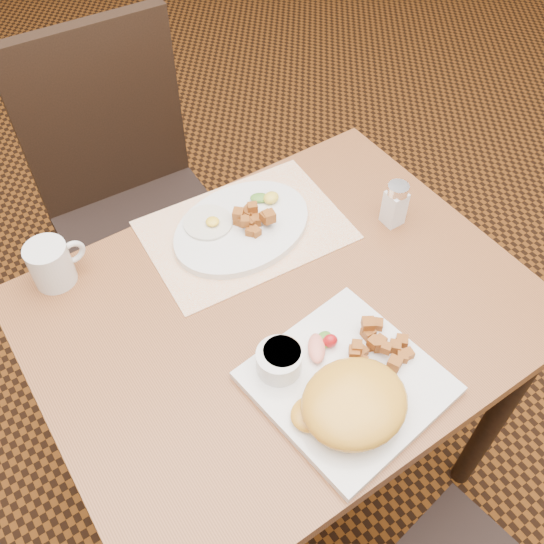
{
  "coord_description": "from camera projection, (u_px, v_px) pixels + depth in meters",
  "views": [
    {
      "loc": [
        -0.39,
        -0.54,
        1.66
      ],
      "look_at": [
        -0.0,
        0.04,
        0.82
      ],
      "focal_mm": 40.0,
      "sensor_mm": 36.0,
      "label": 1
    }
  ],
  "objects": [
    {
      "name": "home_fries_sq",
      "position": [
        379.0,
        345.0,
        1.04
      ],
      "size": [
        0.12,
        0.11,
        0.04
      ],
      "color": "#A2561A",
      "rests_on": "plate_square"
    },
    {
      "name": "fried_egg",
      "position": [
        209.0,
        222.0,
        1.23
      ],
      "size": [
        0.1,
        0.1,
        0.02
      ],
      "color": "white",
      "rests_on": "plate_oval"
    },
    {
      "name": "table",
      "position": [
        284.0,
        340.0,
        1.21
      ],
      "size": [
        0.9,
        0.7,
        0.75
      ],
      "color": "brown",
      "rests_on": "ground"
    },
    {
      "name": "home_fries_ov",
      "position": [
        253.0,
        218.0,
        1.22
      ],
      "size": [
        0.07,
        0.08,
        0.04
      ],
      "color": "#A2561A",
      "rests_on": "plate_oval"
    },
    {
      "name": "hollandaise_mound",
      "position": [
        353.0,
        404.0,
        0.95
      ],
      "size": [
        0.18,
        0.16,
        0.06
      ],
      "color": "gold",
      "rests_on": "plate_square"
    },
    {
      "name": "garnish_ov",
      "position": [
        267.0,
        198.0,
        1.27
      ],
      "size": [
        0.06,
        0.06,
        0.02
      ],
      "color": "#387223",
      "rests_on": "plate_oval"
    },
    {
      "name": "plate_oval",
      "position": [
        242.0,
        227.0,
        1.24
      ],
      "size": [
        0.34,
        0.27,
        0.02
      ],
      "primitive_type": null,
      "rotation": [
        0.0,
        0.0,
        0.15
      ],
      "color": "silver",
      "rests_on": "placemat"
    },
    {
      "name": "ramekin",
      "position": [
        279.0,
        360.0,
        1.01
      ],
      "size": [
        0.08,
        0.08,
        0.04
      ],
      "color": "silver",
      "rests_on": "plate_square"
    },
    {
      "name": "chair_far",
      "position": [
        131.0,
        195.0,
        1.62
      ],
      "size": [
        0.44,
        0.45,
        0.97
      ],
      "rotation": [
        0.0,
        0.0,
        3.09
      ],
      "color": "black",
      "rests_on": "ground"
    },
    {
      "name": "placemat",
      "position": [
        245.0,
        230.0,
        1.25
      ],
      "size": [
        0.42,
        0.31,
        0.0
      ],
      "primitive_type": "cube",
      "rotation": [
        0.0,
        0.0,
        -0.07
      ],
      "color": "white",
      "rests_on": "table"
    },
    {
      "name": "ground",
      "position": [
        280.0,
        466.0,
        1.7
      ],
      "size": [
        8.0,
        8.0,
        0.0
      ],
      "primitive_type": "plane",
      "color": "black",
      "rests_on": "ground"
    },
    {
      "name": "garnish_sq",
      "position": [
        321.0,
        345.0,
        1.04
      ],
      "size": [
        0.07,
        0.07,
        0.03
      ],
      "color": "#387223",
      "rests_on": "plate_square"
    },
    {
      "name": "plate_square",
      "position": [
        347.0,
        382.0,
        1.01
      ],
      "size": [
        0.31,
        0.31,
        0.02
      ],
      "primitive_type": "cube",
      "rotation": [
        0.0,
        0.0,
        0.12
      ],
      "color": "silver",
      "rests_on": "table"
    },
    {
      "name": "salt_shaker",
      "position": [
        395.0,
        204.0,
        1.23
      ],
      "size": [
        0.04,
        0.04,
        0.1
      ],
      "color": "white",
      "rests_on": "table"
    },
    {
      "name": "coffee_mug",
      "position": [
        52.0,
        264.0,
        1.13
      ],
      "size": [
        0.11,
        0.08,
        0.09
      ],
      "color": "silver",
      "rests_on": "table"
    }
  ]
}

